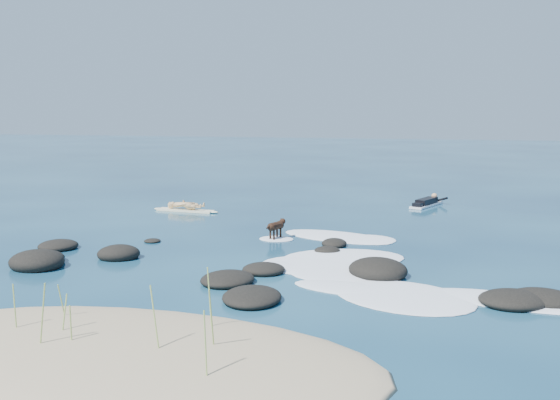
% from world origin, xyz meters
% --- Properties ---
extents(ground, '(160.00, 160.00, 0.00)m').
position_xyz_m(ground, '(0.00, 0.00, 0.00)').
color(ground, '#0A2642').
rests_on(ground, ground).
extents(sand_dune, '(9.00, 4.40, 0.60)m').
position_xyz_m(sand_dune, '(0.00, -8.20, 0.00)').
color(sand_dune, '#9E8966').
rests_on(sand_dune, ground).
extents(dune_grass, '(4.00, 2.14, 1.16)m').
position_xyz_m(dune_grass, '(0.01, -8.14, 0.63)').
color(dune_grass, '#8EAB53').
rests_on(dune_grass, ground).
extents(reef_rocks, '(14.38, 7.21, 0.60)m').
position_xyz_m(reef_rocks, '(0.03, -2.77, 0.11)').
color(reef_rocks, black).
rests_on(reef_rocks, ground).
extents(breaking_foam, '(9.08, 9.07, 0.12)m').
position_xyz_m(breaking_foam, '(2.75, -1.15, 0.01)').
color(breaking_foam, white).
rests_on(breaking_foam, ground).
extents(standing_surfer_rig, '(2.90, 0.65, 1.65)m').
position_xyz_m(standing_surfer_rig, '(-5.47, 5.87, 0.65)').
color(standing_surfer_rig, '#FBF7C9').
rests_on(standing_surfer_rig, ground).
extents(paddling_surfer_rig, '(1.51, 2.64, 0.46)m').
position_xyz_m(paddling_surfer_rig, '(3.74, 10.19, 0.16)').
color(paddling_surfer_rig, white).
rests_on(paddling_surfer_rig, ground).
extents(dog, '(0.47, 1.01, 0.66)m').
position_xyz_m(dog, '(-0.31, 1.53, 0.44)').
color(dog, black).
rests_on(dog, ground).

